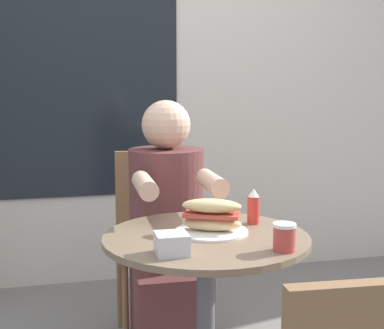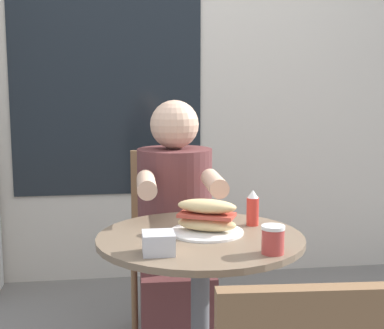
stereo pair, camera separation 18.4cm
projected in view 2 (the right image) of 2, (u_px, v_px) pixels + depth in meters
The scene contains 8 objects.
storefront_wall at pixel (157, 48), 3.19m from camera, with size 8.00×0.09×2.80m.
cafe_table at pixel (200, 294), 1.71m from camera, with size 0.66×0.66×0.71m.
diner_chair at pixel (168, 225), 2.54m from camera, with size 0.39×0.39×0.87m.
seated_diner at pixel (176, 253), 2.20m from camera, with size 0.32×0.56×1.12m.
sandwich_on_plate at pixel (207, 219), 1.71m from camera, with size 0.24×0.24×0.11m.
drink_cup at pixel (273, 239), 1.50m from camera, with size 0.07×0.07×0.08m.
napkin_box at pixel (158, 243), 1.50m from camera, with size 0.09×0.09×0.06m.
condiment_bottle at pixel (253, 208), 1.80m from camera, with size 0.04×0.04×0.12m.
Camera 2 is at (-0.26, -1.62, 1.17)m, focal length 50.00 mm.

